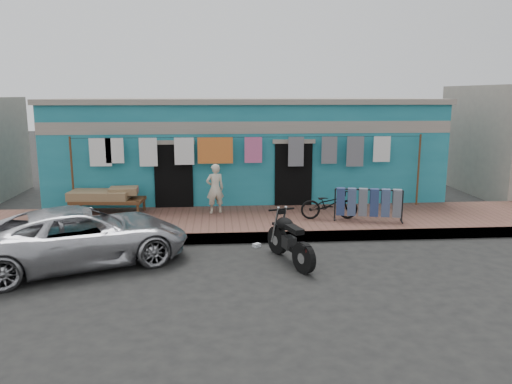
# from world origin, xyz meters

# --- Properties ---
(ground) EXTENTS (80.00, 80.00, 0.00)m
(ground) POSITION_xyz_m (0.00, 0.00, 0.00)
(ground) COLOR black
(ground) RESTS_ON ground
(sidewalk) EXTENTS (28.00, 3.00, 0.25)m
(sidewalk) POSITION_xyz_m (0.00, 3.00, 0.12)
(sidewalk) COLOR brown
(sidewalk) RESTS_ON ground
(curb) EXTENTS (28.00, 0.10, 0.25)m
(curb) POSITION_xyz_m (0.00, 1.55, 0.12)
(curb) COLOR gray
(curb) RESTS_ON ground
(building) EXTENTS (12.20, 5.20, 3.36)m
(building) POSITION_xyz_m (-0.00, 6.99, 1.69)
(building) COLOR #1E7384
(building) RESTS_ON ground
(clothesline) EXTENTS (10.06, 0.06, 2.10)m
(clothesline) POSITION_xyz_m (-0.36, 4.25, 1.83)
(clothesline) COLOR brown
(clothesline) RESTS_ON sidewalk
(car) EXTENTS (4.87, 3.58, 1.25)m
(car) POSITION_xyz_m (-3.75, 0.30, 0.62)
(car) COLOR silver
(car) RESTS_ON ground
(seated_person) EXTENTS (0.56, 0.45, 1.38)m
(seated_person) POSITION_xyz_m (-1.01, 3.65, 0.94)
(seated_person) COLOR beige
(seated_person) RESTS_ON sidewalk
(bicycle) EXTENTS (1.51, 0.56, 0.97)m
(bicycle) POSITION_xyz_m (2.00, 2.74, 0.73)
(bicycle) COLOR black
(bicycle) RESTS_ON sidewalk
(motorcycle) EXTENTS (1.48, 1.98, 1.08)m
(motorcycle) POSITION_xyz_m (0.56, 0.04, 0.54)
(motorcycle) COLOR black
(motorcycle) RESTS_ON ground
(charpoy) EXTENTS (2.22, 1.32, 0.69)m
(charpoy) POSITION_xyz_m (-3.96, 3.83, 0.59)
(charpoy) COLOR brown
(charpoy) RESTS_ON sidewalk
(jeans_rack) EXTENTS (1.98, 1.19, 0.87)m
(jeans_rack) POSITION_xyz_m (2.98, 2.50, 0.69)
(jeans_rack) COLOR black
(jeans_rack) RESTS_ON sidewalk
(litter_a) EXTENTS (0.22, 0.19, 0.08)m
(litter_a) POSITION_xyz_m (0.37, 1.20, 0.04)
(litter_a) COLOR silver
(litter_a) RESTS_ON ground
(litter_b) EXTENTS (0.21, 0.20, 0.08)m
(litter_b) POSITION_xyz_m (-0.05, 1.20, 0.04)
(litter_b) COLOR silver
(litter_b) RESTS_ON ground
(litter_c) EXTENTS (0.17, 0.20, 0.07)m
(litter_c) POSITION_xyz_m (1.03, 1.02, 0.04)
(litter_c) COLOR silver
(litter_c) RESTS_ON ground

